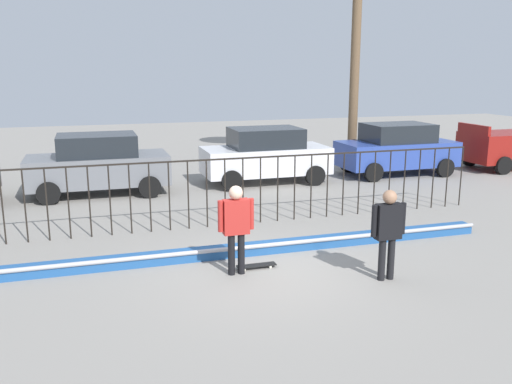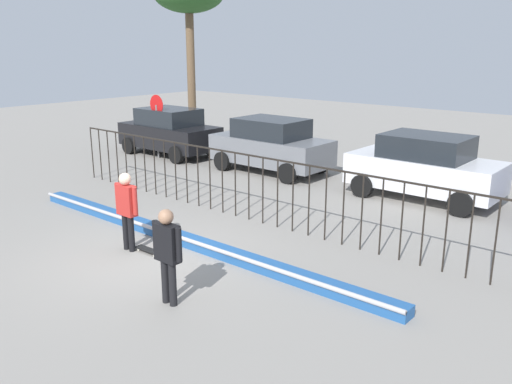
# 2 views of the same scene
# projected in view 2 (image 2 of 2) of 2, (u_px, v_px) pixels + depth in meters

# --- Properties ---
(ground_plane) EXTENTS (60.00, 60.00, 0.00)m
(ground_plane) POSITION_uv_depth(u_px,v_px,m) (148.00, 257.00, 11.51)
(ground_plane) COLOR gray
(bowl_coping_ledge) EXTENTS (11.00, 0.40, 0.27)m
(bowl_coping_ledge) POSITION_uv_depth(u_px,v_px,m) (183.00, 239.00, 12.23)
(bowl_coping_ledge) COLOR #235699
(bowl_coping_ledge) RESTS_ON ground
(perimeter_fence) EXTENTS (14.04, 0.04, 1.73)m
(perimeter_fence) POSITION_uv_depth(u_px,v_px,m) (249.00, 180.00, 13.67)
(perimeter_fence) COLOR black
(perimeter_fence) RESTS_ON ground
(skateboarder) EXTENTS (0.71, 0.27, 1.76)m
(skateboarder) POSITION_uv_depth(u_px,v_px,m) (127.00, 205.00, 11.61)
(skateboarder) COLOR black
(skateboarder) RESTS_ON ground
(skateboard) EXTENTS (0.80, 0.20, 0.07)m
(skateboard) POSITION_uv_depth(u_px,v_px,m) (149.00, 250.00, 11.72)
(skateboard) COLOR black
(skateboard) RESTS_ON ground
(camera_operator) EXTENTS (0.70, 0.26, 1.74)m
(camera_operator) POSITION_uv_depth(u_px,v_px,m) (167.00, 248.00, 9.16)
(camera_operator) COLOR black
(camera_operator) RESTS_ON ground
(parked_car_black) EXTENTS (4.30, 2.12, 1.90)m
(parked_car_black) POSITION_uv_depth(u_px,v_px,m) (169.00, 131.00, 21.80)
(parked_car_black) COLOR black
(parked_car_black) RESTS_ON ground
(parked_car_gray) EXTENTS (4.30, 2.12, 1.90)m
(parked_car_gray) POSITION_uv_depth(u_px,v_px,m) (271.00, 145.00, 18.88)
(parked_car_gray) COLOR slate
(parked_car_gray) RESTS_ON ground
(parked_car_white) EXTENTS (4.30, 2.12, 1.90)m
(parked_car_white) POSITION_uv_depth(u_px,v_px,m) (424.00, 167.00, 15.54)
(parked_car_white) COLOR silver
(parked_car_white) RESTS_ON ground
(stop_sign) EXTENTS (0.76, 0.07, 2.50)m
(stop_sign) POSITION_uv_depth(u_px,v_px,m) (157.00, 118.00, 21.02)
(stop_sign) COLOR slate
(stop_sign) RESTS_ON ground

